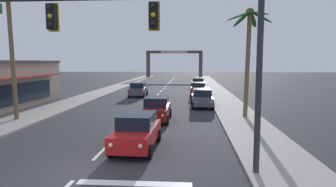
{
  "coord_description": "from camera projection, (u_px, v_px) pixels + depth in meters",
  "views": [
    {
      "loc": [
        4.09,
        -10.27,
        4.18
      ],
      "look_at": [
        2.73,
        8.0,
        2.2
      ],
      "focal_mm": 31.6,
      "sensor_mm": 36.0,
      "label": 1
    }
  ],
  "objects": [
    {
      "name": "sedan_parked_nearest_kerb",
      "position": [
        198.0,
        89.0,
        35.74
      ],
      "size": [
        2.02,
        4.48,
        1.68
      ],
      "color": "red",
      "rests_on": "ground"
    },
    {
      "name": "sedan_third_in_queue",
      "position": [
        157.0,
        109.0,
        21.03
      ],
      "size": [
        1.96,
        4.45,
        1.68
      ],
      "color": "maroon",
      "rests_on": "ground"
    },
    {
      "name": "lane_markings",
      "position": [
        155.0,
        102.0,
        30.83
      ],
      "size": [
        4.28,
        88.54,
        0.01
      ],
      "color": "silver",
      "rests_on": "ground"
    },
    {
      "name": "ground_plane",
      "position": [
        79.0,
        175.0,
        10.94
      ],
      "size": [
        220.0,
        220.0,
        0.0
      ],
      "primitive_type": "plane",
      "color": "#2D2D33"
    },
    {
      "name": "palm_left_second",
      "position": [
        10.0,
        22.0,
        20.24
      ],
      "size": [
        3.66,
        3.16,
        9.62
      ],
      "color": "brown",
      "rests_on": "ground"
    },
    {
      "name": "town_gateway_arch",
      "position": [
        174.0,
        60.0,
        76.18
      ],
      "size": [
        14.48,
        0.9,
        7.0
      ],
      "color": "#423D38",
      "rests_on": "ground"
    },
    {
      "name": "sidewalk_right",
      "position": [
        226.0,
        102.0,
        30.18
      ],
      "size": [
        3.2,
        110.0,
        0.14
      ],
      "primitive_type": "cube",
      "color": "#9E998E",
      "rests_on": "ground"
    },
    {
      "name": "sidewalk_left",
      "position": [
        78.0,
        101.0,
        31.34
      ],
      "size": [
        3.2,
        110.0,
        0.14
      ],
      "primitive_type": "cube",
      "color": "#9E998E",
      "rests_on": "ground"
    },
    {
      "name": "sedan_parked_mid_kerb",
      "position": [
        198.0,
        83.0,
        45.72
      ],
      "size": [
        2.08,
        4.5,
        1.68
      ],
      "color": "black",
      "rests_on": "ground"
    },
    {
      "name": "sedan_lead_at_stop_bar",
      "position": [
        137.0,
        131.0,
        14.23
      ],
      "size": [
        2.06,
        4.5,
        1.68
      ],
      "color": "red",
      "rests_on": "ground"
    },
    {
      "name": "sedan_oncoming_far",
      "position": [
        138.0,
        89.0,
        35.72
      ],
      "size": [
        1.98,
        4.46,
        1.68
      ],
      "color": "#4C515B",
      "rests_on": "ground"
    },
    {
      "name": "sedan_parked_far_kerb",
      "position": [
        202.0,
        98.0,
        27.23
      ],
      "size": [
        2.04,
        4.49,
        1.68
      ],
      "color": "#4C515B",
      "rests_on": "ground"
    },
    {
      "name": "palm_right_second",
      "position": [
        248.0,
        40.0,
        21.23
      ],
      "size": [
        3.45,
        3.15,
        7.99
      ],
      "color": "brown",
      "rests_on": "ground"
    },
    {
      "name": "traffic_signal_mast",
      "position": [
        158.0,
        33.0,
        10.58
      ],
      "size": [
        11.65,
        0.41,
        7.37
      ],
      "color": "#2D2D33",
      "rests_on": "ground"
    }
  ]
}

